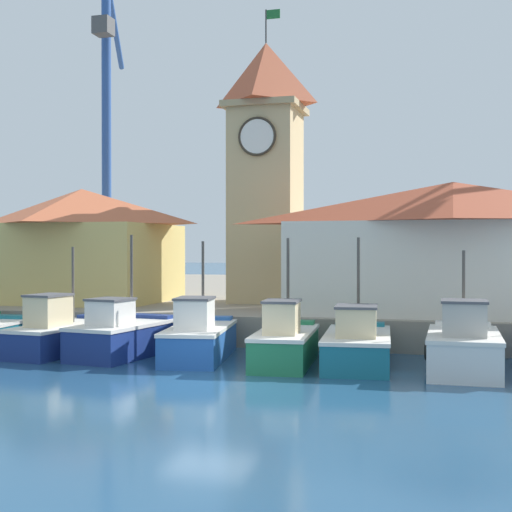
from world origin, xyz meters
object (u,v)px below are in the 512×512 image
object	(u,v)px
fishing_boat_mid_left	(122,336)
fishing_boat_right_inner	(357,345)
fishing_boat_center	(199,338)
fishing_boat_mid_right	(285,342)
warehouse_right	(453,247)
fishing_boat_left_inner	(62,333)
warehouse_left	(82,244)
fishing_boat_right_outer	(464,347)
clock_tower	(266,164)
port_crane_near	(107,170)

from	to	relation	value
fishing_boat_mid_left	fishing_boat_right_inner	world-z (taller)	fishing_boat_mid_left
fishing_boat_center	fishing_boat_mid_right	bearing A→B (deg)	-5.45
fishing_boat_center	warehouse_right	distance (m)	11.15
fishing_boat_right_inner	fishing_boat_mid_right	bearing A→B (deg)	-171.75
fishing_boat_left_inner	fishing_boat_mid_left	size ratio (longest dim) A/B	1.09
fishing_boat_mid_right	warehouse_left	distance (m)	15.64
fishing_boat_left_inner	fishing_boat_right_outer	bearing A→B (deg)	-1.26
fishing_boat_mid_left	warehouse_left	size ratio (longest dim) A/B	0.54
fishing_boat_mid_left	warehouse_right	size ratio (longest dim) A/B	0.35
fishing_boat_mid_right	fishing_boat_right_outer	distance (m)	5.65
fishing_boat_mid_right	fishing_boat_right_inner	bearing A→B (deg)	8.25
clock_tower	fishing_boat_left_inner	bearing A→B (deg)	-115.23
fishing_boat_mid_left	fishing_boat_right_outer	world-z (taller)	fishing_boat_mid_left
fishing_boat_left_inner	fishing_boat_center	world-z (taller)	fishing_boat_center
fishing_boat_right_outer	warehouse_right	world-z (taller)	warehouse_right
fishing_boat_right_outer	port_crane_near	distance (m)	27.08
fishing_boat_mid_right	fishing_boat_right_outer	xyz separation A→B (m)	(5.64, -0.04, 0.05)
fishing_boat_right_outer	clock_tower	distance (m)	15.82
fishing_boat_left_inner	port_crane_near	world-z (taller)	port_crane_near
fishing_boat_left_inner	fishing_boat_mid_right	distance (m)	8.41
warehouse_right	clock_tower	bearing A→B (deg)	156.06
fishing_boat_left_inner	clock_tower	distance (m)	13.65
clock_tower	warehouse_right	distance (m)	10.41
fishing_boat_center	fishing_boat_right_outer	bearing A→B (deg)	-2.21
fishing_boat_mid_left	port_crane_near	size ratio (longest dim) A/B	0.25
fishing_boat_right_outer	warehouse_right	bearing A→B (deg)	92.64
fishing_boat_left_inner	fishing_boat_right_inner	xyz separation A→B (m)	(10.74, 0.07, -0.03)
fishing_boat_center	fishing_boat_right_outer	size ratio (longest dim) A/B	1.14
fishing_boat_mid_right	warehouse_right	size ratio (longest dim) A/B	0.37
fishing_boat_right_inner	fishing_boat_right_outer	distance (m)	3.33
warehouse_left	warehouse_right	bearing A→B (deg)	-6.62
warehouse_left	warehouse_right	distance (m)	17.86
port_crane_near	fishing_boat_mid_left	bearing A→B (deg)	-61.23
clock_tower	warehouse_left	world-z (taller)	clock_tower
fishing_boat_right_outer	warehouse_left	world-z (taller)	warehouse_left
fishing_boat_mid_left	port_crane_near	bearing A→B (deg)	118.77
fishing_boat_right_inner	fishing_boat_right_outer	bearing A→B (deg)	-6.54
fishing_boat_mid_left	fishing_boat_right_outer	xyz separation A→B (m)	(11.56, -0.14, 0.04)
fishing_boat_mid_left	warehouse_left	bearing A→B (deg)	126.35
warehouse_right	fishing_boat_right_inner	bearing A→B (deg)	-114.58
fishing_boat_mid_left	clock_tower	xyz separation A→B (m)	(2.46, 10.68, 7.15)
port_crane_near	fishing_boat_right_inner	bearing A→B (deg)	-42.78
fishing_boat_left_inner	warehouse_left	bearing A→B (deg)	114.78
clock_tower	warehouse_left	size ratio (longest dim) A/B	1.64
fishing_boat_right_inner	clock_tower	xyz separation A→B (m)	(-5.79, 10.44, 7.20)
fishing_boat_center	warehouse_right	size ratio (longest dim) A/B	0.40
fishing_boat_center	port_crane_near	xyz separation A→B (m)	(-11.58, 15.80, 7.77)
fishing_boat_left_inner	fishing_boat_right_inner	world-z (taller)	fishing_boat_right_inner
warehouse_left	port_crane_near	xyz separation A→B (m)	(-2.28, 7.16, 4.48)
fishing_boat_right_inner	warehouse_left	distance (m)	17.39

